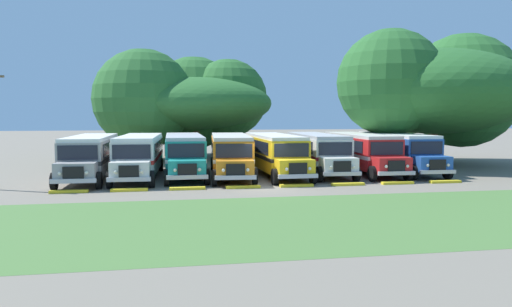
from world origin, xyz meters
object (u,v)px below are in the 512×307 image
(parked_bus_slot_4, at_px, (275,152))
(secondary_tree, at_px, (433,90))
(parked_bus_slot_1, at_px, (140,154))
(parked_bus_slot_3, at_px, (230,153))
(parked_bus_slot_2, at_px, (184,153))
(parked_bus_slot_0, at_px, (91,155))
(parked_bus_slot_7, at_px, (397,150))
(parked_bus_slot_6, at_px, (361,151))
(parked_bus_slot_5, at_px, (317,151))
(broad_shade_tree, at_px, (188,101))

(parked_bus_slot_4, height_order, secondary_tree, secondary_tree)
(secondary_tree, bearing_deg, parked_bus_slot_1, -169.22)
(parked_bus_slot_3, bearing_deg, parked_bus_slot_2, -97.29)
(parked_bus_slot_0, xyz_separation_m, parked_bus_slot_1, (3.14, 0.12, 0.00))
(parked_bus_slot_4, bearing_deg, parked_bus_slot_7, 91.78)
(parked_bus_slot_3, distance_m, parked_bus_slot_7, 12.69)
(parked_bus_slot_6, distance_m, secondary_tree, 10.53)
(parked_bus_slot_5, distance_m, broad_shade_tree, 16.62)
(parked_bus_slot_1, height_order, broad_shade_tree, broad_shade_tree)
(parked_bus_slot_3, xyz_separation_m, broad_shade_tree, (-2.46, 14.08, 3.96))
(parked_bus_slot_4, xyz_separation_m, parked_bus_slot_6, (6.57, 0.36, 0.00))
(parked_bus_slot_2, distance_m, parked_bus_slot_7, 15.84)
(parked_bus_slot_0, distance_m, parked_bus_slot_2, 6.16)
(parked_bus_slot_0, height_order, parked_bus_slot_4, same)
(parked_bus_slot_6, relative_size, broad_shade_tree, 0.65)
(parked_bus_slot_0, distance_m, parked_bus_slot_6, 19.02)
(parked_bus_slot_1, height_order, parked_bus_slot_3, same)
(parked_bus_slot_1, distance_m, secondary_tree, 25.02)
(parked_bus_slot_4, relative_size, secondary_tree, 0.62)
(parked_bus_slot_3, relative_size, parked_bus_slot_7, 1.01)
(broad_shade_tree, bearing_deg, parked_bus_slot_0, -116.07)
(parked_bus_slot_5, xyz_separation_m, parked_bus_slot_7, (6.23, -0.10, 0.00))
(parked_bus_slot_3, xyz_separation_m, parked_bus_slot_7, (12.68, 0.51, 0.00))
(parked_bus_slot_2, distance_m, parked_bus_slot_5, 9.61)
(parked_bus_slot_1, bearing_deg, parked_bus_slot_7, 92.71)
(parked_bus_slot_0, height_order, broad_shade_tree, broad_shade_tree)
(parked_bus_slot_6, distance_m, parked_bus_slot_7, 2.97)
(parked_bus_slot_1, relative_size, parked_bus_slot_6, 1.00)
(parked_bus_slot_4, xyz_separation_m, broad_shade_tree, (-5.61, 14.13, 3.96))
(parked_bus_slot_1, relative_size, secondary_tree, 0.62)
(parked_bus_slot_6, bearing_deg, parked_bus_slot_3, -87.72)
(parked_bus_slot_0, xyz_separation_m, parked_bus_slot_3, (9.30, -0.10, 0.00))
(parked_bus_slot_4, relative_size, parked_bus_slot_6, 1.00)
(parked_bus_slot_1, bearing_deg, parked_bus_slot_2, 99.36)
(parked_bus_slot_7, height_order, secondary_tree, secondary_tree)
(parked_bus_slot_7, xyz_separation_m, broad_shade_tree, (-15.14, 13.56, 3.96))
(parked_bus_slot_2, bearing_deg, parked_bus_slot_4, 83.37)
(parked_bus_slot_3, distance_m, parked_bus_slot_5, 6.48)
(parked_bus_slot_2, xyz_separation_m, parked_bus_slot_5, (9.61, -0.00, 0.00))
(parked_bus_slot_0, distance_m, broad_shade_tree, 16.06)
(parked_bus_slot_4, distance_m, secondary_tree, 16.30)
(parked_bus_slot_1, relative_size, parked_bus_slot_3, 1.00)
(parked_bus_slot_0, height_order, parked_bus_slot_1, same)
(parked_bus_slot_5, bearing_deg, parked_bus_slot_3, -82.83)
(broad_shade_tree, bearing_deg, parked_bus_slot_4, -68.34)
(parked_bus_slot_2, height_order, parked_bus_slot_6, same)
(parked_bus_slot_5, height_order, broad_shade_tree, broad_shade_tree)
(parked_bus_slot_6, xyz_separation_m, parked_bus_slot_7, (2.96, 0.20, 0.00))
(parked_bus_slot_3, bearing_deg, parked_bus_slot_6, 95.61)
(parked_bus_slot_7, distance_m, secondary_tree, 8.30)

